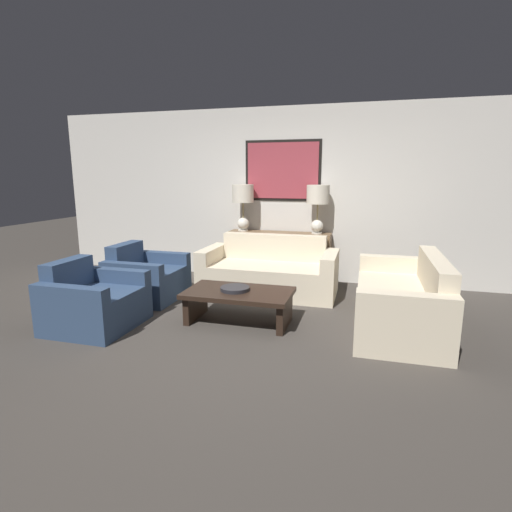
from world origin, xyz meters
name	(u,v)px	position (x,y,z in m)	size (l,w,h in m)	color
ground_plane	(234,333)	(0.00, 0.00, 0.00)	(20.00, 20.00, 0.00)	#3D3833
back_wall	(283,195)	(0.00, 2.43, 1.33)	(7.68, 0.12, 2.65)	beige
console_table	(279,257)	(0.00, 2.18, 0.39)	(1.57, 0.36, 0.77)	brown
table_lamp_left	(243,199)	(-0.58, 2.18, 1.27)	(0.33, 0.33, 0.72)	silver
table_lamp_right	(318,200)	(0.58, 2.18, 1.27)	(0.33, 0.33, 0.72)	silver
couch_by_back_wall	(269,273)	(0.00, 1.55, 0.28)	(1.87, 0.88, 0.79)	beige
couch_by_side	(402,302)	(1.71, 0.69, 0.28)	(0.88, 1.87, 0.79)	beige
coffee_table	(239,299)	(-0.05, 0.31, 0.27)	(1.18, 0.68, 0.37)	black
decorative_bowl	(235,289)	(-0.09, 0.32, 0.39)	(0.33, 0.33, 0.04)	#232328
armchair_near_back_wall	(146,279)	(-1.54, 0.86, 0.27)	(0.84, 0.91, 0.73)	navy
armchair_near_camera	(94,303)	(-1.54, -0.23, 0.27)	(0.84, 0.91, 0.73)	navy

